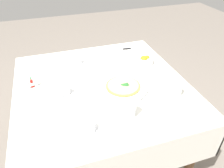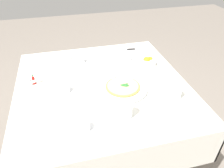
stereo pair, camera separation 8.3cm
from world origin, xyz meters
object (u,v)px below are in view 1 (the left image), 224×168
coffee_cup_near_right (88,128)px  coffee_cup_near_left (77,61)px  coffee_cup_right_edge (64,91)px  menu_card (61,58)px  salt_shaker (36,83)px  pizza_plate (123,87)px  citrus_bowl (144,60)px  pizza (123,86)px  pepper_shaker (28,86)px  water_glass_far_left (176,90)px  coffee_cup_far_right (123,59)px  dinner_knife (132,48)px  water_glass_back_corner (130,109)px  napkin_folded (132,50)px  hot_sauce_bottle (32,83)px

coffee_cup_near_right → coffee_cup_near_left: bearing=84.6°
coffee_cup_right_edge → coffee_cup_near_right: same height
menu_card → coffee_cup_near_right: bearing=-62.6°
coffee_cup_right_edge → salt_shaker: same height
pizza_plate → citrus_bowl: (0.29, 0.28, 0.02)m
coffee_cup_right_edge → pizza_plate: bearing=-8.5°
salt_shaker → pizza: bearing=-21.3°
salt_shaker → pepper_shaker: (-0.06, -0.02, 0.00)m
water_glass_far_left → salt_shaker: (-0.89, 0.40, -0.02)m
coffee_cup_far_right → coffee_cup_right_edge: bearing=-150.5°
menu_card → coffee_cup_right_edge: bearing=-69.9°
pizza → coffee_cup_far_right: bearing=69.3°
coffee_cup_near_left → menu_card: 0.15m
dinner_knife → pizza_plate: bearing=-113.5°
coffee_cup_far_right → dinner_knife: coffee_cup_far_right is taller
water_glass_back_corner → dinner_knife: 0.88m
salt_shaker → napkin_folded: bearing=19.7°
pizza → coffee_cup_near_left: coffee_cup_near_left is taller
salt_shaker → coffee_cup_far_right: bearing=11.0°
pizza → pepper_shaker: size_ratio=4.31×
water_glass_far_left → dinner_knife: size_ratio=0.51×
coffee_cup_right_edge → water_glass_far_left: (0.71, -0.24, 0.02)m
pizza_plate → salt_shaker: size_ratio=6.15×
water_glass_far_left → water_glass_back_corner: (-0.37, -0.09, 0.01)m
hot_sauce_bottle → coffee_cup_right_edge: bearing=-37.1°
napkin_folded → hot_sauce_bottle: 0.95m
coffee_cup_far_right → citrus_bowl: size_ratio=0.87×
coffee_cup_right_edge → citrus_bowl: size_ratio=0.87×
coffee_cup_near_left → coffee_cup_near_right: size_ratio=1.02×
citrus_bowl → water_glass_back_corner: bearing=-122.2°
salt_shaker → dinner_knife: bearing=19.6°
water_glass_back_corner → dinner_knife: bearing=66.9°
coffee_cup_near_right → menu_card: bearing=92.8°
coffee_cup_far_right → water_glass_back_corner: bearing=-107.1°
pizza → coffee_cup_far_right: 0.39m
pizza → citrus_bowl: bearing=44.1°
citrus_bowl → pizza_plate: bearing=-136.0°
coffee_cup_right_edge → coffee_cup_near_right: bearing=-77.8°
water_glass_back_corner → citrus_bowl: water_glass_back_corner is taller
dinner_knife → menu_card: bearing=-175.9°
pizza → hot_sauce_bottle: hot_sauce_bottle is taller
citrus_bowl → coffee_cup_right_edge: bearing=-162.2°
coffee_cup_far_right → salt_shaker: coffee_cup_far_right is taller
water_glass_far_left → dinner_knife: (-0.03, 0.71, -0.02)m
dinner_knife → hot_sauce_bottle: (-0.89, -0.32, 0.01)m
water_glass_back_corner → hot_sauce_bottle: bearing=138.4°
coffee_cup_near_left → pizza: bearing=-60.7°
pizza → water_glass_back_corner: (-0.06, -0.27, 0.03)m
napkin_folded → salt_shaker: (-0.86, -0.31, 0.02)m
pizza_plate → water_glass_far_left: bearing=-29.6°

